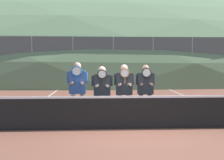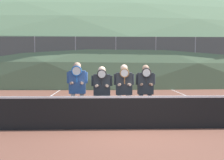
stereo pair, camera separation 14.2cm
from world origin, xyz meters
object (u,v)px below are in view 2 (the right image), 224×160
(player_rightmost, at_px, (145,88))
(car_center, at_px, (187,73))
(player_center_right, at_px, (124,88))
(player_center_left, at_px, (102,89))
(player_leftmost, at_px, (77,86))
(car_left_of_center, at_px, (126,73))
(car_far_left, at_px, (63,73))

(player_rightmost, distance_m, car_center, 12.76)
(player_center_right, bearing_deg, player_center_left, 177.34)
(player_leftmost, distance_m, car_center, 13.79)
(car_left_of_center, height_order, car_center, car_center)
(player_rightmost, bearing_deg, player_leftmost, -178.12)
(player_leftmost, relative_size, car_far_left, 0.43)
(player_center_left, distance_m, car_left_of_center, 11.96)
(player_leftmost, height_order, car_left_of_center, player_leftmost)
(player_center_left, height_order, player_rightmost, player_rightmost)
(player_rightmost, bearing_deg, player_center_left, -175.45)
(player_leftmost, relative_size, player_rightmost, 1.05)
(player_center_right, relative_size, car_center, 0.43)
(player_center_left, xyz_separation_m, car_left_of_center, (1.78, 11.83, -0.10))
(player_leftmost, distance_m, player_center_left, 0.74)
(car_far_left, xyz_separation_m, car_center, (9.60, 0.06, 0.00))
(car_center, bearing_deg, car_left_of_center, 179.05)
(car_center, bearing_deg, car_far_left, -179.62)
(player_leftmost, xyz_separation_m, car_far_left, (-2.32, 11.65, -0.15))
(player_center_right, relative_size, car_left_of_center, 0.38)
(player_rightmost, height_order, car_far_left, car_far_left)
(player_center_left, bearing_deg, player_rightmost, 4.55)
(player_leftmost, distance_m, player_center_right, 1.41)
(player_rightmost, distance_m, car_far_left, 12.39)
(player_center_left, height_order, player_center_right, player_center_right)
(player_rightmost, bearing_deg, car_center, 65.93)
(car_far_left, bearing_deg, car_left_of_center, 1.69)
(player_center_right, bearing_deg, player_rightmost, 11.55)
(car_left_of_center, xyz_separation_m, car_center, (4.76, -0.08, 0.03))
(car_left_of_center, bearing_deg, player_center_left, -98.54)
(player_center_left, distance_m, player_center_right, 0.66)
(player_rightmost, height_order, car_left_of_center, car_left_of_center)
(player_rightmost, relative_size, car_center, 0.42)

